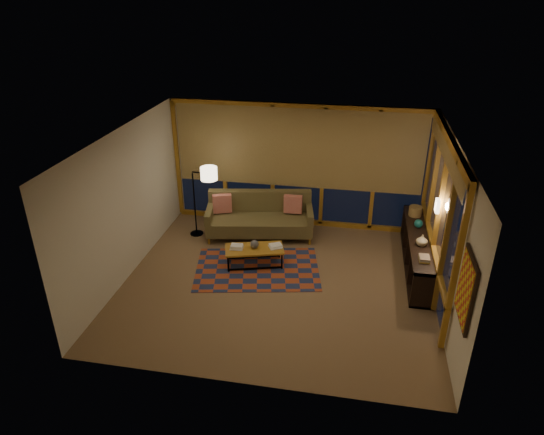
% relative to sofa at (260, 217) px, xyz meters
% --- Properties ---
extents(floor, '(5.50, 5.00, 0.01)m').
position_rel_sofa_xyz_m(floor, '(0.68, -1.69, -0.45)').
color(floor, '#91754B').
rests_on(floor, ground).
extents(ceiling, '(5.50, 5.00, 0.01)m').
position_rel_sofa_xyz_m(ceiling, '(0.68, -1.69, 2.25)').
color(ceiling, silver).
rests_on(ceiling, walls).
extents(walls, '(5.51, 5.01, 2.70)m').
position_rel_sofa_xyz_m(walls, '(0.68, -1.69, 0.90)').
color(walls, silver).
rests_on(walls, floor).
extents(window_wall_back, '(5.30, 0.16, 2.60)m').
position_rel_sofa_xyz_m(window_wall_back, '(0.68, 0.74, 0.90)').
color(window_wall_back, '#B17422').
rests_on(window_wall_back, walls).
extents(window_wall_right, '(0.16, 3.70, 2.60)m').
position_rel_sofa_xyz_m(window_wall_right, '(3.36, -1.09, 0.90)').
color(window_wall_right, '#B17422').
rests_on(window_wall_right, walls).
extents(wall_art, '(0.06, 0.74, 0.94)m').
position_rel_sofa_xyz_m(wall_art, '(3.39, -3.54, 1.00)').
color(wall_art, red).
rests_on(wall_art, walls).
extents(wall_sconce, '(0.12, 0.18, 0.22)m').
position_rel_sofa_xyz_m(wall_sconce, '(3.30, -1.24, 1.10)').
color(wall_sconce, '#FFE4B6').
rests_on(wall_sconce, walls).
extents(sofa, '(2.32, 1.26, 0.90)m').
position_rel_sofa_xyz_m(sofa, '(0.00, 0.00, 0.00)').
color(sofa, brown).
rests_on(sofa, floor).
extents(pillow_left, '(0.42, 0.26, 0.40)m').
position_rel_sofa_xyz_m(pillow_left, '(-0.81, 0.03, 0.20)').
color(pillow_left, red).
rests_on(pillow_left, sofa).
extents(pillow_right, '(0.39, 0.14, 0.38)m').
position_rel_sofa_xyz_m(pillow_right, '(0.67, 0.27, 0.19)').
color(pillow_right, red).
rests_on(pillow_right, sofa).
extents(area_rug, '(2.57, 1.96, 0.01)m').
position_rel_sofa_xyz_m(area_rug, '(0.22, -1.31, -0.44)').
color(area_rug, '#AA4624').
rests_on(area_rug, floor).
extents(coffee_table, '(1.20, 0.79, 0.37)m').
position_rel_sofa_xyz_m(coffee_table, '(0.14, -1.17, -0.27)').
color(coffee_table, '#B17422').
rests_on(coffee_table, floor).
extents(book_stack_a, '(0.26, 0.22, 0.07)m').
position_rel_sofa_xyz_m(book_stack_a, '(-0.19, -1.24, -0.05)').
color(book_stack_a, white).
rests_on(book_stack_a, coffee_table).
extents(book_stack_b, '(0.27, 0.25, 0.04)m').
position_rel_sofa_xyz_m(book_stack_b, '(0.53, -1.05, -0.06)').
color(book_stack_b, white).
rests_on(book_stack_b, coffee_table).
extents(ceramic_pot, '(0.22, 0.22, 0.16)m').
position_rel_sofa_xyz_m(ceramic_pot, '(0.14, -1.16, -0.00)').
color(ceramic_pot, '#2E2E34').
rests_on(ceramic_pot, coffee_table).
extents(floor_lamp, '(0.54, 0.37, 1.57)m').
position_rel_sofa_xyz_m(floor_lamp, '(-1.36, -0.16, 0.33)').
color(floor_lamp, black).
rests_on(floor_lamp, floor).
extents(bookshelf, '(0.40, 2.70, 0.68)m').
position_rel_sofa_xyz_m(bookshelf, '(3.17, -0.69, -0.11)').
color(bookshelf, black).
rests_on(bookshelf, floor).
extents(basket, '(0.32, 0.32, 0.19)m').
position_rel_sofa_xyz_m(basket, '(3.15, 0.19, 0.32)').
color(basket, '#9D8049').
rests_on(basket, bookshelf).
extents(teal_bowl, '(0.17, 0.17, 0.16)m').
position_rel_sofa_xyz_m(teal_bowl, '(3.17, -0.35, 0.31)').
color(teal_bowl, '#16625E').
rests_on(teal_bowl, bookshelf).
extents(vase, '(0.25, 0.25, 0.21)m').
position_rel_sofa_xyz_m(vase, '(3.17, -1.05, 0.33)').
color(vase, tan).
rests_on(vase, bookshelf).
extents(shelf_book_stack, '(0.25, 0.30, 0.08)m').
position_rel_sofa_xyz_m(shelf_book_stack, '(3.17, -1.57, 0.26)').
color(shelf_book_stack, white).
rests_on(shelf_book_stack, bookshelf).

